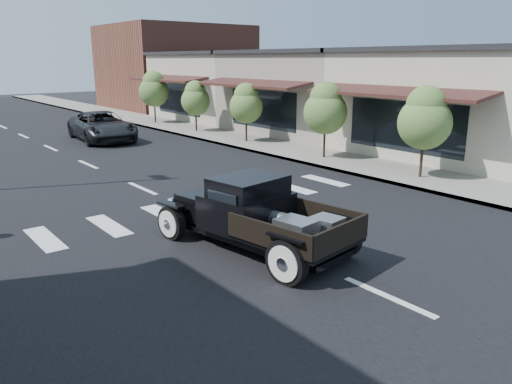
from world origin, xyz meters
TOP-DOWN VIEW (x-y plane):
  - ground at (0.00, 0.00)m, footprint 120.00×120.00m
  - road at (0.00, 15.00)m, footprint 14.00×80.00m
  - road_markings at (0.00, 10.00)m, footprint 12.00×60.00m
  - sidewalk_right at (8.50, 15.00)m, footprint 3.00×80.00m
  - storefront_near at (15.00, 4.00)m, footprint 10.00×9.00m
  - storefront_mid at (15.00, 13.00)m, footprint 10.00×9.00m
  - storefront_far at (15.00, 22.00)m, footprint 10.00×9.00m
  - far_building_right at (15.50, 32.00)m, footprint 11.00×10.00m
  - small_tree_a at (8.30, 1.96)m, footprint 1.85×1.85m
  - small_tree_b at (8.30, 6.71)m, footprint 1.83×1.83m
  - small_tree_c at (8.30, 12.19)m, footprint 1.69×1.69m
  - small_tree_d at (8.30, 17.03)m, footprint 1.66×1.66m
  - small_tree_e at (8.30, 22.18)m, footprint 1.93×1.93m
  - hotrod_pickup at (-0.40, 0.38)m, footprint 3.01×5.20m
  - second_car at (2.92, 17.72)m, footprint 3.05×5.69m

SIDE VIEW (x-z plane):
  - ground at x=0.00m, z-range 0.00..0.00m
  - road_markings at x=0.00m, z-range -0.03..0.03m
  - road at x=0.00m, z-range 0.00..0.02m
  - sidewalk_right at x=8.50m, z-range 0.00..0.15m
  - second_car at x=2.92m, z-range 0.00..1.52m
  - hotrod_pickup at x=-0.40m, z-range 0.00..1.70m
  - small_tree_d at x=8.30m, z-range 0.15..2.92m
  - small_tree_c at x=8.30m, z-range 0.15..2.97m
  - small_tree_b at x=8.30m, z-range 0.15..3.19m
  - small_tree_a at x=8.30m, z-range 0.15..3.23m
  - small_tree_e at x=8.30m, z-range 0.15..3.36m
  - storefront_near at x=15.00m, z-range 0.00..4.50m
  - storefront_mid at x=15.00m, z-range 0.00..4.50m
  - storefront_far at x=15.00m, z-range 0.00..4.50m
  - far_building_right at x=15.50m, z-range 0.00..7.00m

